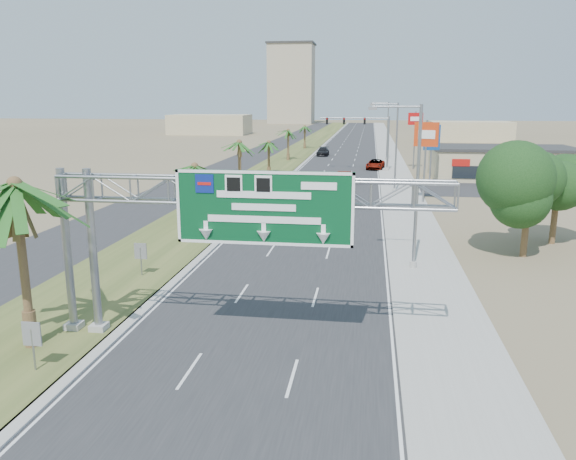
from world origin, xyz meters
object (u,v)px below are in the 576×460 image
at_px(car_mid_lane, 344,178).
at_px(pole_sign_red_far, 415,124).
at_px(car_left_lane, 253,209).
at_px(store_building, 501,164).
at_px(car_right_lane, 375,164).
at_px(pole_sign_blue, 432,140).
at_px(pole_sign_red_near, 426,139).
at_px(car_far, 323,152).
at_px(signal_mast, 374,138).
at_px(palm_near, 15,185).
at_px(sign_gantry, 228,204).

bearing_deg(car_mid_lane, pole_sign_red_far, 64.07).
height_order(car_left_lane, pole_sign_red_far, pole_sign_red_far).
relative_size(store_building, car_right_lane, 3.41).
bearing_deg(pole_sign_blue, car_right_lane, 111.11).
height_order(pole_sign_red_near, pole_sign_red_far, pole_sign_red_far).
bearing_deg(car_right_lane, car_far, 122.80).
bearing_deg(pole_sign_blue, signal_mast, 115.47).
bearing_deg(car_left_lane, car_mid_lane, 67.02).
relative_size(palm_near, pole_sign_blue, 1.10).
xyz_separation_m(car_right_lane, pole_sign_red_far, (5.71, 0.73, 6.11)).
height_order(signal_mast, pole_sign_red_far, pole_sign_red_far).
height_order(car_right_lane, pole_sign_red_far, pole_sign_red_far).
xyz_separation_m(car_left_lane, pole_sign_red_near, (15.62, 9.75, 5.66)).
xyz_separation_m(pole_sign_blue, pole_sign_red_far, (-0.73, 17.41, 1.25)).
distance_m(signal_mast, pole_sign_red_far, 7.12).
xyz_separation_m(signal_mast, pole_sign_blue, (6.77, -14.20, 0.74)).
distance_m(palm_near, car_right_lane, 68.34).
relative_size(pole_sign_blue, pole_sign_red_far, 0.88).
xyz_separation_m(car_left_lane, pole_sign_blue, (17.44, 21.85, 4.76)).
distance_m(car_far, pole_sign_red_far, 25.75).
xyz_separation_m(signal_mast, pole_sign_red_near, (4.95, -26.30, 1.65)).
bearing_deg(car_mid_lane, sign_gantry, -90.04).
distance_m(sign_gantry, store_building, 60.77).
distance_m(signal_mast, store_building, 18.08).
xyz_separation_m(car_left_lane, pole_sign_red_far, (16.71, 39.25, 6.01)).
height_order(store_building, car_left_lane, store_building).
distance_m(car_right_lane, pole_sign_blue, 18.53).
xyz_separation_m(car_mid_lane, pole_sign_red_near, (8.62, -11.96, 5.71)).
bearing_deg(pole_sign_red_near, car_right_lane, 99.12).
height_order(palm_near, signal_mast, palm_near).
distance_m(store_building, pole_sign_blue, 13.49).
height_order(pole_sign_blue, pole_sign_red_far, pole_sign_red_far).
xyz_separation_m(signal_mast, car_left_lane, (-10.67, -36.05, -4.01)).
bearing_deg(pole_sign_red_near, car_mid_lane, 125.77).
height_order(palm_near, car_mid_lane, palm_near).
relative_size(store_building, pole_sign_blue, 2.37).
bearing_deg(store_building, car_left_lane, -132.44).
height_order(car_right_lane, pole_sign_blue, pole_sign_blue).
bearing_deg(palm_near, car_left_lane, 82.45).
bearing_deg(car_far, car_left_lane, -91.18).
height_order(palm_near, car_left_lane, palm_near).
bearing_deg(pole_sign_red_near, store_building, 59.70).
xyz_separation_m(palm_near, pole_sign_red_far, (20.41, 67.18, -0.08)).
bearing_deg(store_building, sign_gantry, -112.36).
bearing_deg(car_mid_lane, signal_mast, 78.67).
distance_m(palm_near, car_far, 87.21).
relative_size(store_building, car_mid_lane, 3.77).
relative_size(signal_mast, car_far, 1.93).
bearing_deg(palm_near, car_far, 86.74).
bearing_deg(car_left_lane, car_right_lane, 68.95).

